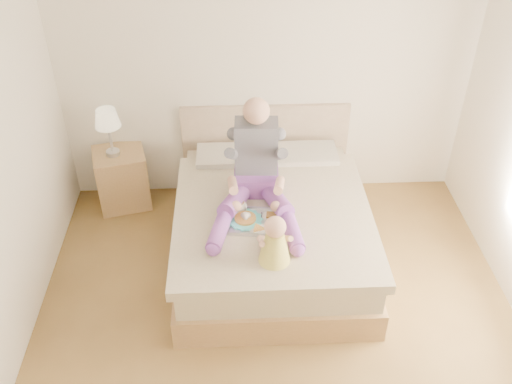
{
  "coord_description": "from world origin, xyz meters",
  "views": [
    {
      "loc": [
        -0.32,
        -2.94,
        3.68
      ],
      "look_at": [
        -0.14,
        0.95,
        0.78
      ],
      "focal_mm": 40.0,
      "sensor_mm": 36.0,
      "label": 1
    }
  ],
  "objects_px": {
    "bed": "(271,223)",
    "baby": "(274,243)",
    "nightstand": "(122,178)",
    "adult": "(256,173)",
    "tray": "(257,219)"
  },
  "relations": [
    {
      "from": "bed",
      "to": "baby",
      "type": "distance_m",
      "value": 0.91
    },
    {
      "from": "nightstand",
      "to": "adult",
      "type": "distance_m",
      "value": 1.66
    },
    {
      "from": "nightstand",
      "to": "tray",
      "type": "bearing_deg",
      "value": -53.99
    },
    {
      "from": "nightstand",
      "to": "baby",
      "type": "relative_size",
      "value": 1.47
    },
    {
      "from": "bed",
      "to": "tray",
      "type": "distance_m",
      "value": 0.49
    },
    {
      "from": "adult",
      "to": "nightstand",
      "type": "bearing_deg",
      "value": 152.18
    },
    {
      "from": "nightstand",
      "to": "baby",
      "type": "xyz_separation_m",
      "value": [
        1.44,
        -1.58,
        0.47
      ]
    },
    {
      "from": "bed",
      "to": "nightstand",
      "type": "relative_size",
      "value": 3.56
    },
    {
      "from": "adult",
      "to": "baby",
      "type": "distance_m",
      "value": 0.8
    },
    {
      "from": "bed",
      "to": "baby",
      "type": "bearing_deg",
      "value": -92.4
    },
    {
      "from": "nightstand",
      "to": "baby",
      "type": "distance_m",
      "value": 2.19
    },
    {
      "from": "adult",
      "to": "baby",
      "type": "bearing_deg",
      "value": -79.44
    },
    {
      "from": "bed",
      "to": "nightstand",
      "type": "bearing_deg",
      "value": 151.66
    },
    {
      "from": "bed",
      "to": "adult",
      "type": "bearing_deg",
      "value": -178.61
    },
    {
      "from": "adult",
      "to": "baby",
      "type": "height_order",
      "value": "adult"
    }
  ]
}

